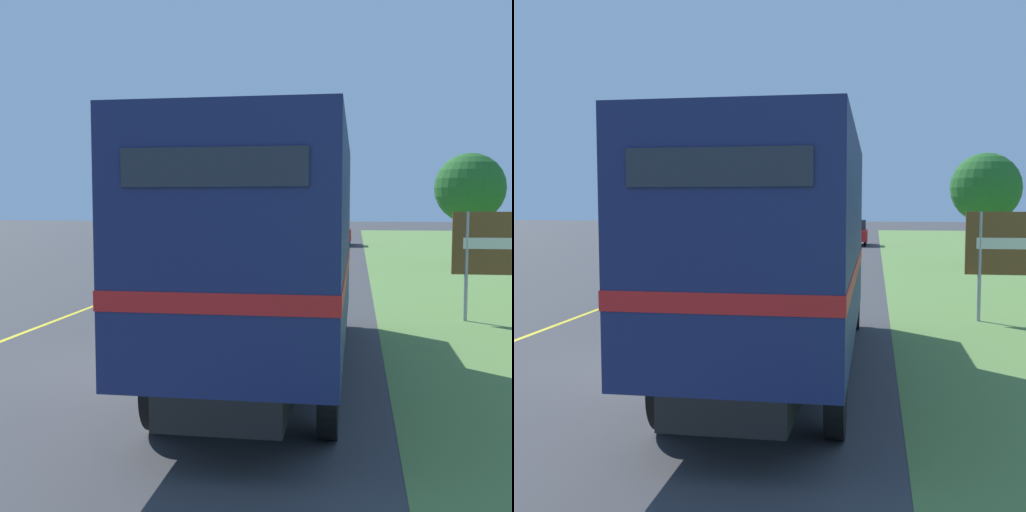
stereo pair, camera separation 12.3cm
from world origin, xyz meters
The scene contains 13 objects.
ground_plane centered at (0.00, 0.00, 0.00)m, with size 200.00×200.00×0.00m, color #3D3D3F.
edge_line_yellow centered at (-3.70, 22.95, 0.00)m, with size 0.12×76.22×0.01m, color yellow.
centre_dash_near centered at (0.00, 0.17, 0.00)m, with size 0.12×2.60×0.01m, color white.
centre_dash_mid_a centered at (0.00, 6.77, 0.00)m, with size 0.12×2.60×0.01m, color white.
centre_dash_mid_b centered at (0.00, 13.37, 0.00)m, with size 0.12×2.60×0.01m, color white.
centre_dash_far centered at (0.00, 19.97, 0.00)m, with size 0.12×2.60×0.01m, color white.
centre_dash_farthest centered at (0.00, 26.57, 0.00)m, with size 0.12×2.60×0.01m, color white.
horse_trailer_truck centered at (1.91, -0.31, 2.03)m, with size 2.35×8.90×3.65m.
lead_car_white centered at (-1.87, 16.72, 0.97)m, with size 1.80×4.56×1.92m.
lead_car_red_ahead centered at (1.97, 33.75, 0.89)m, with size 1.80×4.14×1.74m.
lead_car_grey_ahead centered at (-1.76, 51.02, 0.95)m, with size 1.80×4.14×1.87m.
highway_sign centered at (6.55, 5.16, 1.77)m, with size 2.21×0.09×2.88m.
roadside_tree_mid centered at (8.17, 19.57, 3.45)m, with size 3.10×3.10×5.02m.
Camera 2 is at (3.33, -10.15, 2.67)m, focal length 45.00 mm.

